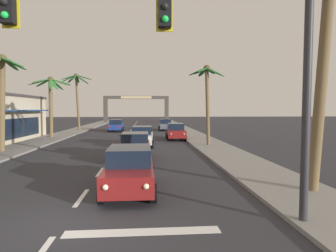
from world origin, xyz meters
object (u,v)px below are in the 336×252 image
at_px(palm_left_third, 51,94).
at_px(sedan_third_in_queue, 135,146).
at_px(palm_right_second, 207,85).
at_px(traffic_signal_mast, 166,33).
at_px(palm_left_farthest, 77,88).
at_px(town_gateway_arch, 136,105).
at_px(sedan_lead_at_stop_bar, 130,169).
at_px(palm_left_second, 2,85).
at_px(sedan_parked_mid_kerb, 165,125).
at_px(sedan_oncoming_far, 116,125).
at_px(palm_right_nearest, 328,15).
at_px(sedan_fifth_in_queue, 142,136).
at_px(sedan_parked_nearest_kerb, 176,131).

bearing_deg(palm_left_third, sedan_third_in_queue, -55.70).
height_order(sedan_third_in_queue, palm_right_second, palm_right_second).
xyz_separation_m(traffic_signal_mast, palm_left_farthest, (-10.59, 34.83, 1.15)).
height_order(palm_left_farthest, palm_right_second, palm_left_farthest).
distance_m(palm_right_second, town_gateway_arch, 43.84).
bearing_deg(sedan_lead_at_stop_bar, palm_left_third, 115.02).
height_order(palm_left_second, palm_left_farthest, palm_left_farthest).
height_order(sedan_parked_mid_kerb, palm_left_farthest, palm_left_farthest).
bearing_deg(palm_right_second, sedan_oncoming_far, 118.95).
relative_size(sedan_oncoming_far, palm_right_nearest, 0.48).
distance_m(traffic_signal_mast, palm_left_second, 17.52).
relative_size(sedan_fifth_in_queue, palm_left_second, 0.64).
height_order(sedan_lead_at_stop_bar, sedan_oncoming_far, same).
height_order(sedan_parked_mid_kerb, palm_left_third, palm_left_third).
relative_size(sedan_parked_mid_kerb, palm_left_farthest, 0.53).
relative_size(sedan_oncoming_far, palm_left_third, 0.67).
distance_m(sedan_fifth_in_queue, sedan_parked_nearest_kerb, 5.93).
distance_m(palm_left_second, palm_left_third, 10.51).
bearing_deg(palm_right_second, sedan_lead_at_stop_bar, -114.60).
distance_m(sedan_parked_nearest_kerb, palm_left_second, 15.96).
distance_m(sedan_lead_at_stop_bar, palm_right_nearest, 9.16).
bearing_deg(sedan_oncoming_far, palm_left_second, -107.24).
bearing_deg(sedan_fifth_in_queue, palm_right_second, -7.31).
distance_m(sedan_lead_at_stop_bar, sedan_oncoming_far, 29.69).
height_order(sedan_fifth_in_queue, sedan_parked_nearest_kerb, same).
xyz_separation_m(traffic_signal_mast, palm_right_second, (4.58, 16.15, 0.14)).
bearing_deg(sedan_parked_nearest_kerb, palm_left_third, 168.86).
xyz_separation_m(sedan_parked_nearest_kerb, palm_left_third, (-13.35, 2.63, 3.96)).
bearing_deg(sedan_lead_at_stop_bar, sedan_parked_mid_kerb, 83.59).
bearing_deg(sedan_parked_mid_kerb, town_gateway_arch, 101.66).
bearing_deg(sedan_fifth_in_queue, palm_left_second, -163.00).
bearing_deg(palm_left_farthest, palm_left_second, -90.46).
bearing_deg(palm_left_third, palm_left_farthest, 88.72).
xyz_separation_m(sedan_lead_at_stop_bar, palm_left_third, (-9.67, 20.72, 3.96)).
relative_size(palm_left_farthest, palm_right_second, 1.22).
relative_size(sedan_lead_at_stop_bar, palm_right_nearest, 0.48).
bearing_deg(town_gateway_arch, palm_right_nearest, -81.17).
relative_size(sedan_oncoming_far, palm_left_second, 0.63).
relative_size(sedan_oncoming_far, town_gateway_arch, 0.29).
xyz_separation_m(sedan_parked_nearest_kerb, palm_right_nearest, (3.46, -19.04, 5.66)).
xyz_separation_m(sedan_lead_at_stop_bar, town_gateway_arch, (-1.66, 55.73, 3.27)).
bearing_deg(sedan_lead_at_stop_bar, palm_right_nearest, -7.60).
xyz_separation_m(sedan_third_in_queue, town_gateway_arch, (-1.61, 49.11, 3.27)).
height_order(sedan_oncoming_far, sedan_parked_nearest_kerb, same).
height_order(sedan_oncoming_far, palm_right_second, palm_right_second).
distance_m(sedan_parked_nearest_kerb, sedan_parked_mid_kerb, 12.78).
bearing_deg(sedan_fifth_in_queue, traffic_signal_mast, -87.03).
distance_m(sedan_fifth_in_queue, sedan_oncoming_far, 16.70).
xyz_separation_m(traffic_signal_mast, sedan_parked_nearest_kerb, (2.52, 21.70, -4.18)).
xyz_separation_m(sedan_oncoming_far, palm_right_second, (9.37, -16.94, 4.33)).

